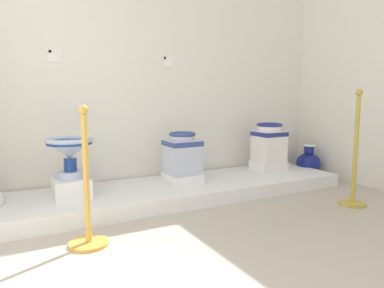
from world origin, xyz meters
The scene contains 14 objects.
ground_plane centered at (1.99, 0.78, -0.01)m, with size 5.97×5.56×0.02m, color #B2A899.
wall_back centered at (1.99, 2.79, 1.60)m, with size 4.17×0.06×3.20m, color white.
display_platform centered at (1.99, 2.28, 0.07)m, with size 3.40×0.91×0.14m, color white.
plinth_block_leftmost centered at (0.87, 2.27, 0.22)m, with size 0.30×0.32×0.17m, color white.
antique_toilet_leftmost centered at (0.87, 2.27, 0.56)m, with size 0.39×0.39×0.35m.
plinth_block_central_ornate centered at (1.98, 2.34, 0.18)m, with size 0.32×0.38×0.09m, color white.
antique_toilet_central_ornate centered at (1.98, 2.34, 0.44)m, with size 0.33×0.31×0.42m.
plinth_block_tall_cobalt centered at (3.14, 2.38, 0.19)m, with size 0.36×0.29×0.11m, color white.
antique_toilet_tall_cobalt centered at (3.14, 2.38, 0.48)m, with size 0.32×0.31×0.45m.
info_placard_first centered at (0.85, 2.75, 1.39)m, with size 0.12×0.01×0.12m.
info_placard_second centered at (2.01, 2.75, 1.38)m, with size 0.12×0.01×0.13m.
decorative_vase_corner centered at (3.77, 2.37, 0.17)m, with size 0.30×0.30×0.41m.
stanchion_post_near_left centered at (0.85, 1.50, 0.26)m, with size 0.27×0.27×0.95m.
stanchion_post_near_right centered at (3.23, 1.28, 0.35)m, with size 0.24×0.24×1.07m.
Camera 1 is at (0.38, -0.89, 1.01)m, focal length 33.55 mm.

